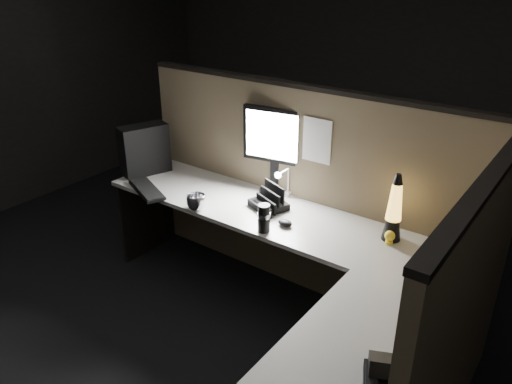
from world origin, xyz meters
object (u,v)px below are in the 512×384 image
Objects in this scene: keyboard at (147,190)px; desk_phone at (392,376)px; lava_lamp at (394,213)px; monitor at (275,143)px; pc_tower at (145,149)px.

desk_phone reaches higher than keyboard.
keyboard is 0.99× the size of lava_lamp.
desk_phone is at bearing -51.07° from monitor.
desk_phone is (2.42, -0.93, -0.14)m from pc_tower.
keyboard is at bearing -23.21° from pc_tower.
keyboard is (0.27, -0.25, -0.18)m from pc_tower.
pc_tower is at bearing 161.28° from keyboard.
monitor is 1.46× the size of lava_lamp.
monitor reaches higher than keyboard.
monitor reaches higher than lava_lamp.
desk_phone is (0.45, -1.09, -0.13)m from lava_lamp.
monitor is at bearing 113.99° from desk_phone.
lava_lamp reaches higher than desk_phone.
pc_tower is 1.42× the size of desk_phone.
monitor is 0.98m from lava_lamp.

